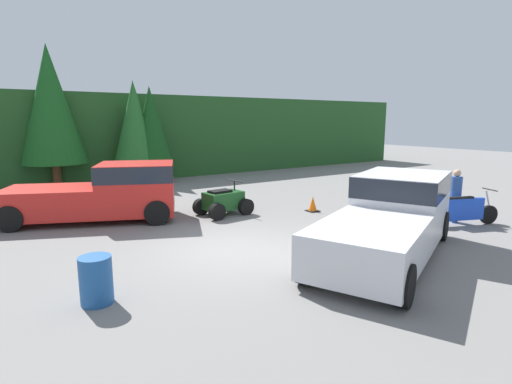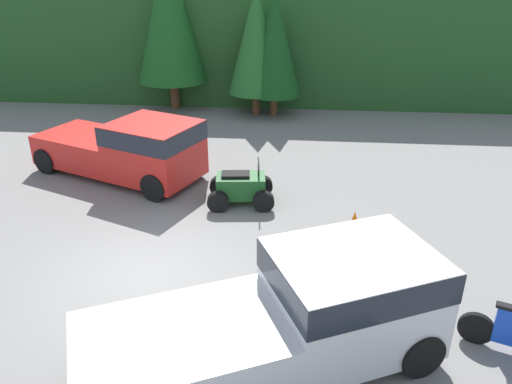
% 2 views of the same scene
% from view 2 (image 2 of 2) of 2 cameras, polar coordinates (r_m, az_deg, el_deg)
% --- Properties ---
extents(ground_plane, '(80.00, 80.00, 0.00)m').
position_cam_2_polar(ground_plane, '(11.26, -12.70, -8.76)').
color(ground_plane, slate).
extents(hillside_backdrop, '(44.00, 6.00, 4.66)m').
position_cam_2_polar(hillside_backdrop, '(25.33, -2.42, 16.56)').
color(hillside_backdrop, '#235123').
rests_on(hillside_backdrop, ground_plane).
extents(tree_left, '(2.98, 2.98, 6.77)m').
position_cam_2_polar(tree_left, '(22.43, -9.90, 19.34)').
color(tree_left, brown).
rests_on(tree_left, ground_plane).
extents(tree_mid_left, '(2.31, 2.31, 5.26)m').
position_cam_2_polar(tree_mid_left, '(21.26, 0.01, 16.95)').
color(tree_mid_left, brown).
rests_on(tree_mid_left, ground_plane).
extents(tree_mid_right, '(2.20, 2.20, 5.01)m').
position_cam_2_polar(tree_mid_right, '(21.08, 2.17, 16.46)').
color(tree_mid_right, brown).
rests_on(tree_mid_right, ground_plane).
extents(pickup_truck_red, '(5.69, 3.96, 1.88)m').
position_cam_2_polar(pickup_truck_red, '(15.53, -14.18, 4.96)').
color(pickup_truck_red, red).
rests_on(pickup_truck_red, ground_plane).
extents(pickup_truck_second, '(6.14, 4.29, 1.88)m').
position_cam_2_polar(pickup_truck_second, '(8.31, 4.59, -13.56)').
color(pickup_truck_second, silver).
rests_on(pickup_truck_second, ground_plane).
extents(quad_atv, '(1.91, 1.41, 1.18)m').
position_cam_2_polar(quad_atv, '(13.66, -1.75, 0.48)').
color(quad_atv, black).
rests_on(quad_atv, ground_plane).
extents(traffic_cone, '(0.42, 0.42, 0.55)m').
position_cam_2_polar(traffic_cone, '(12.57, 11.16, -3.40)').
color(traffic_cone, black).
rests_on(traffic_cone, ground_plane).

